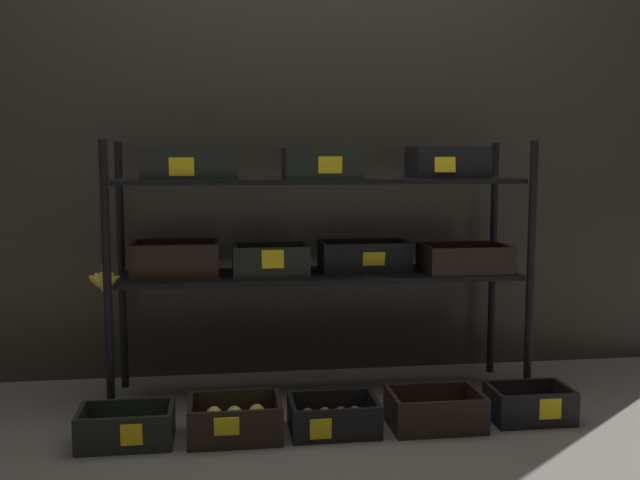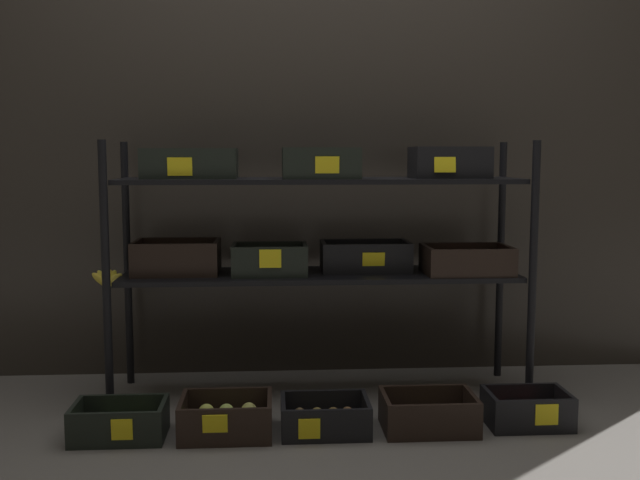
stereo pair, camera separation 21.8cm
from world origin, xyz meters
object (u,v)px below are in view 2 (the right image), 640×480
(display_rack, at_px, (317,228))
(crate_ground_pear, at_px, (226,420))
(crate_ground_kiwi, at_px, (325,420))
(crate_ground_apple_red, at_px, (527,412))
(crate_ground_right_kiwi, at_px, (428,416))
(crate_ground_apple_green, at_px, (119,425))

(display_rack, bearing_deg, crate_ground_pear, -129.63)
(crate_ground_kiwi, relative_size, crate_ground_apple_red, 1.05)
(display_rack, xyz_separation_m, crate_ground_kiwi, (0.00, -0.43, -0.67))
(crate_ground_kiwi, bearing_deg, crate_ground_apple_red, 1.37)
(crate_ground_right_kiwi, bearing_deg, display_rack, 131.83)
(crate_ground_apple_green, relative_size, crate_ground_pear, 0.99)
(display_rack, distance_m, crate_ground_pear, 0.86)
(display_rack, bearing_deg, crate_ground_apple_red, -28.23)
(crate_ground_pear, xyz_separation_m, crate_ground_kiwi, (0.36, 0.00, -0.01))
(crate_ground_pear, bearing_deg, crate_ground_kiwi, 0.66)
(display_rack, distance_m, crate_ground_right_kiwi, 0.88)
(crate_ground_pear, xyz_separation_m, crate_ground_right_kiwi, (0.74, 0.00, -0.01))
(display_rack, relative_size, crate_ground_apple_green, 5.46)
(display_rack, xyz_separation_m, crate_ground_right_kiwi, (0.39, -0.43, -0.66))
(crate_ground_kiwi, xyz_separation_m, crate_ground_right_kiwi, (0.38, -0.00, 0.00))
(crate_ground_apple_green, distance_m, crate_ground_apple_red, 1.50)
(crate_ground_apple_green, bearing_deg, crate_ground_kiwi, 1.01)
(display_rack, relative_size, crate_ground_kiwi, 5.56)
(crate_ground_pear, distance_m, crate_ground_kiwi, 0.36)
(display_rack, distance_m, crate_ground_apple_green, 1.09)
(display_rack, xyz_separation_m, crate_ground_pear, (-0.36, -0.43, -0.66))
(crate_ground_apple_green, bearing_deg, crate_ground_apple_red, 1.19)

